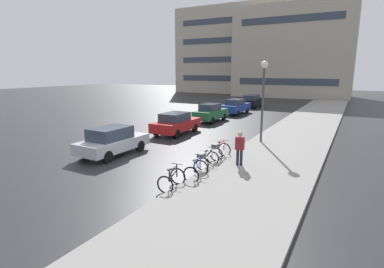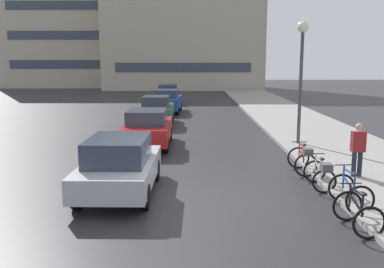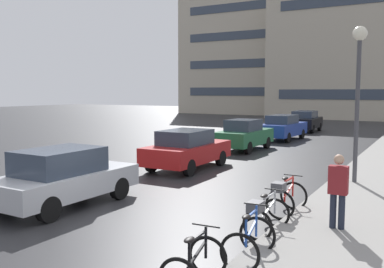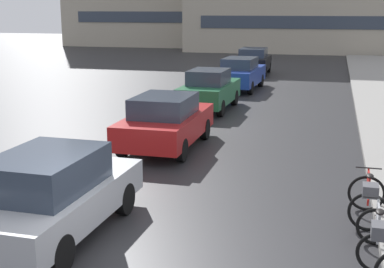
{
  "view_description": "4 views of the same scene",
  "coord_description": "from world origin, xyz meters",
  "views": [
    {
      "loc": [
        9.57,
        -11.29,
        4.62
      ],
      "look_at": [
        1.67,
        3.01,
        1.15
      ],
      "focal_mm": 28.0,
      "sensor_mm": 36.0,
      "label": 1
    },
    {
      "loc": [
        -0.14,
        -10.65,
        3.63
      ],
      "look_at": [
        -0.21,
        3.9,
        1.11
      ],
      "focal_mm": 40.0,
      "sensor_mm": 36.0,
      "label": 2
    },
    {
      "loc": [
        6.62,
        -7.52,
        3.12
      ],
      "look_at": [
        -0.1,
        4.25,
        1.77
      ],
      "focal_mm": 40.0,
      "sensor_mm": 36.0,
      "label": 3
    },
    {
      "loc": [
        2.67,
        -7.44,
        4.07
      ],
      "look_at": [
        -0.53,
        4.62,
        1.11
      ],
      "focal_mm": 50.0,
      "sensor_mm": 36.0,
      "label": 4
    }
  ],
  "objects": [
    {
      "name": "car_black",
      "position": [
        -2.19,
        25.7,
        0.83
      ],
      "size": [
        1.99,
        4.06,
        1.61
      ],
      "color": "black",
      "rests_on": "ground"
    },
    {
      "name": "bicycle_second",
      "position": [
        3.79,
        -0.47,
        0.4
      ],
      "size": [
        0.82,
        1.16,
        1.0
      ],
      "color": "black",
      "rests_on": "ground"
    },
    {
      "name": "building_facade_side",
      "position": [
        -14.41,
        48.86,
        8.62
      ],
      "size": [
        22.59,
        7.58,
        17.24
      ],
      "color": "#B2A893",
      "rests_on": "ground"
    },
    {
      "name": "building_facade_main",
      "position": [
        -1.21,
        45.42,
        7.76
      ],
      "size": [
        19.65,
        9.56,
        15.52
      ],
      "color": "#B2A893",
      "rests_on": "ground"
    },
    {
      "name": "streetlamp",
      "position": [
        4.39,
        7.25,
        3.72
      ],
      "size": [
        0.46,
        0.46,
        5.2
      ],
      "color": "#424247",
      "rests_on": "ground"
    },
    {
      "name": "car_silver",
      "position": [
        -2.12,
        0.7,
        0.8
      ],
      "size": [
        1.96,
        4.19,
        1.59
      ],
      "color": "#B2B5BA",
      "rests_on": "ground"
    },
    {
      "name": "bicycle_nearest",
      "position": [
        3.44,
        -1.87,
        0.39
      ],
      "size": [
        0.79,
        1.14,
        0.93
      ],
      "color": "black",
      "rests_on": "ground"
    },
    {
      "name": "car_green",
      "position": [
        -2.16,
        13.46,
        0.82
      ],
      "size": [
        1.83,
        4.13,
        1.65
      ],
      "color": "#1E6038",
      "rests_on": "ground"
    },
    {
      "name": "car_blue",
      "position": [
        -1.88,
        19.18,
        0.82
      ],
      "size": [
        2.01,
        4.47,
        1.62
      ],
      "color": "navy",
      "rests_on": "ground"
    },
    {
      "name": "pedestrian",
      "position": [
        4.86,
        1.96,
        1.0
      ],
      "size": [
        0.4,
        0.24,
        1.77
      ],
      "color": "#1E2333",
      "rests_on": "ground"
    },
    {
      "name": "bicycle_third",
      "position": [
        3.52,
        1.07,
        0.48
      ],
      "size": [
        0.72,
        1.42,
        0.93
      ],
      "color": "black",
      "rests_on": "ground"
    },
    {
      "name": "ground_plane",
      "position": [
        0.0,
        0.0,
        0.0
      ],
      "size": [
        140.0,
        140.0,
        0.0
      ],
      "primitive_type": "plane",
      "color": "#28282B"
    },
    {
      "name": "bicycle_farthest",
      "position": [
        3.45,
        2.77,
        0.51
      ],
      "size": [
        0.77,
        1.4,
        1.0
      ],
      "color": "black",
      "rests_on": "ground"
    },
    {
      "name": "car_red",
      "position": [
        -2.03,
        7.22,
        0.8
      ],
      "size": [
        1.94,
        4.26,
        1.59
      ],
      "color": "#AD1919",
      "rests_on": "ground"
    }
  ]
}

